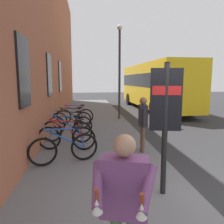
{
  "coord_description": "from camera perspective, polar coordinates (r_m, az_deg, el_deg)",
  "views": [
    {
      "loc": [
        -3.22,
        2.07,
        2.21
      ],
      "look_at": [
        3.28,
        1.31,
        1.26
      ],
      "focal_mm": 35.09,
      "sensor_mm": 36.0,
      "label": 1
    }
  ],
  "objects": [
    {
      "name": "pedestrian_by_facade",
      "position": [
        6.41,
        8.07,
        -1.74
      ],
      "size": [
        0.61,
        0.3,
        1.61
      ],
      "color": "brown",
      "rests_on": "sidewalk_pavement"
    },
    {
      "name": "bicycle_end_of_row",
      "position": [
        7.58,
        -11.67,
        -4.83
      ],
      "size": [
        0.59,
        1.73,
        0.97
      ],
      "color": "black",
      "rests_on": "sidewalk_pavement"
    },
    {
      "name": "transit_info_sign",
      "position": [
        3.98,
        13.8,
        0.94
      ],
      "size": [
        0.18,
        0.56,
        2.4
      ],
      "color": "black",
      "rests_on": "sidewalk_pavement"
    },
    {
      "name": "tourist_with_hotdogs",
      "position": [
        2.25,
        3.16,
        -21.22
      ],
      "size": [
        0.64,
        0.64,
        1.6
      ],
      "color": "#4C724C",
      "rests_on": "sidewalk_pavement"
    },
    {
      "name": "street_lamp",
      "position": [
        11.87,
        1.98,
        12.42
      ],
      "size": [
        0.28,
        0.28,
        4.93
      ],
      "color": "#333338",
      "rests_on": "sidewalk_pavement"
    },
    {
      "name": "bicycle_beside_lamp",
      "position": [
        9.69,
        -10.53,
        -1.94
      ],
      "size": [
        0.48,
        1.77,
        0.97
      ],
      "color": "black",
      "rests_on": "sidewalk_pavement"
    },
    {
      "name": "ground",
      "position": [
        9.97,
        11.5,
        -4.67
      ],
      "size": [
        60.0,
        60.0,
        0.0
      ],
      "primitive_type": "plane",
      "color": "#2D2D30"
    },
    {
      "name": "city_bus",
      "position": [
        16.8,
        10.99,
        7.18
      ],
      "size": [
        10.57,
        2.88,
        3.35
      ],
      "color": "yellow",
      "rests_on": "ground"
    },
    {
      "name": "station_facade",
      "position": [
        12.52,
        -15.26,
        17.95
      ],
      "size": [
        22.0,
        0.65,
        8.74
      ],
      "color": "#9E563D",
      "rests_on": "ground"
    },
    {
      "name": "sidewalk_pavement",
      "position": [
        11.43,
        -4.94,
        -2.56
      ],
      "size": [
        24.0,
        3.5,
        0.12
      ],
      "primitive_type": "cube",
      "color": "slate",
      "rests_on": "ground"
    },
    {
      "name": "bicycle_under_window",
      "position": [
        10.63,
        -9.61,
        -1.01
      ],
      "size": [
        0.48,
        1.77,
        0.97
      ],
      "color": "black",
      "rests_on": "sidewalk_pavement"
    },
    {
      "name": "bicycle_by_door",
      "position": [
        6.76,
        -11.74,
        -6.46
      ],
      "size": [
        0.48,
        1.76,
        0.97
      ],
      "color": "black",
      "rests_on": "sidewalk_pavement"
    },
    {
      "name": "bicycle_mid_rack",
      "position": [
        5.72,
        -12.25,
        -9.19
      ],
      "size": [
        0.64,
        1.72,
        0.97
      ],
      "color": "black",
      "rests_on": "sidewalk_pavement"
    },
    {
      "name": "bicycle_far_end",
      "position": [
        8.61,
        -10.96,
        -3.23
      ],
      "size": [
        0.48,
        1.76,
        0.97
      ],
      "color": "black",
      "rests_on": "sidewalk_pavement"
    }
  ]
}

